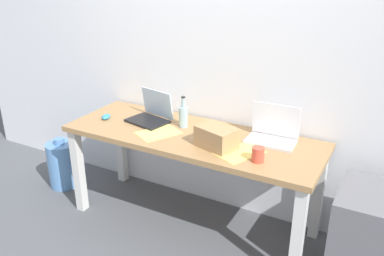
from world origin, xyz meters
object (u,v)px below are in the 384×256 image
(laptop_right, at_px, (272,133))
(filing_cabinet, at_px, (366,238))
(water_cooler_jug, at_px, (62,164))
(cardboard_box, at_px, (217,137))
(laptop_left, at_px, (151,115))
(desk, at_px, (192,147))
(computer_mouse, at_px, (106,117))
(coffee_mug, at_px, (258,154))
(beer_bottle, at_px, (183,116))

(laptop_right, distance_m, filing_cabinet, 0.88)
(laptop_right, relative_size, water_cooler_jug, 0.73)
(filing_cabinet, bearing_deg, laptop_right, 164.65)
(cardboard_box, bearing_deg, water_cooler_jug, 178.22)
(laptop_left, bearing_deg, water_cooler_jug, -170.93)
(desk, xyz_separation_m, cardboard_box, (0.25, -0.11, 0.17))
(computer_mouse, height_order, coffee_mug, coffee_mug)
(cardboard_box, xyz_separation_m, water_cooler_jug, (-1.53, 0.05, -0.61))
(laptop_right, bearing_deg, coffee_mug, -86.87)
(water_cooler_jug, bearing_deg, cardboard_box, -1.78)
(laptop_right, bearing_deg, laptop_left, -174.87)
(cardboard_box, distance_m, water_cooler_jug, 1.65)
(laptop_right, xyz_separation_m, coffee_mug, (0.02, -0.34, -0.01))
(computer_mouse, bearing_deg, cardboard_box, -23.95)
(desk, relative_size, computer_mouse, 18.81)
(laptop_right, relative_size, coffee_mug, 3.58)
(desk, distance_m, water_cooler_jug, 1.36)
(laptop_left, bearing_deg, cardboard_box, -16.22)
(beer_bottle, relative_size, filing_cabinet, 0.37)
(desk, height_order, beer_bottle, beer_bottle)
(cardboard_box, distance_m, coffee_mug, 0.32)
(cardboard_box, xyz_separation_m, filing_cabinet, (1.00, 0.08, -0.50))
(cardboard_box, bearing_deg, computer_mouse, 176.64)
(laptop_right, height_order, cardboard_box, laptop_right)
(laptop_left, height_order, cardboard_box, laptop_left)
(coffee_mug, bearing_deg, cardboard_box, 168.78)
(desk, height_order, cardboard_box, cardboard_box)
(beer_bottle, distance_m, computer_mouse, 0.64)
(desk, xyz_separation_m, filing_cabinet, (1.25, -0.03, -0.33))
(laptop_left, bearing_deg, beer_bottle, 3.36)
(laptop_left, xyz_separation_m, cardboard_box, (0.65, -0.19, 0.02))
(laptop_left, height_order, coffee_mug, laptop_left)
(desk, bearing_deg, water_cooler_jug, -177.28)
(beer_bottle, bearing_deg, laptop_left, -176.64)
(laptop_right, height_order, beer_bottle, laptop_right)
(desk, xyz_separation_m, computer_mouse, (-0.74, -0.05, 0.12))
(desk, xyz_separation_m, laptop_left, (-0.40, 0.08, 0.15))
(laptop_right, bearing_deg, cardboard_box, -137.21)
(desk, relative_size, laptop_right, 5.54)
(cardboard_box, bearing_deg, filing_cabinet, 4.60)
(laptop_left, relative_size, water_cooler_jug, 0.75)
(computer_mouse, bearing_deg, water_cooler_jug, 160.48)
(laptop_left, height_order, computer_mouse, laptop_left)
(desk, relative_size, water_cooler_jug, 4.07)
(filing_cabinet, bearing_deg, water_cooler_jug, -179.26)
(desk, xyz_separation_m, coffee_mug, (0.56, -0.17, 0.15))
(computer_mouse, relative_size, water_cooler_jug, 0.22)
(laptop_right, relative_size, computer_mouse, 3.40)
(laptop_right, height_order, filing_cabinet, laptop_right)
(computer_mouse, xyz_separation_m, cardboard_box, (0.99, -0.06, 0.05))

